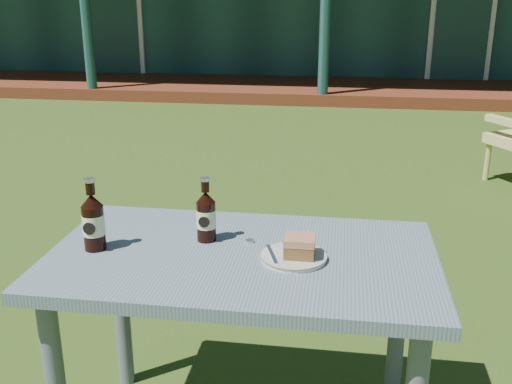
% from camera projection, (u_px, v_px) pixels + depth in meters
% --- Properties ---
extents(ground, '(80.00, 80.00, 0.00)m').
position_uv_depth(ground, '(288.00, 252.00, 3.58)').
color(ground, '#334916').
extents(cafe_table, '(1.20, 0.70, 0.72)m').
position_uv_depth(cafe_table, '(242.00, 283.00, 1.89)').
color(cafe_table, slate).
rests_on(cafe_table, ground).
extents(plate, '(0.20, 0.20, 0.01)m').
position_uv_depth(plate, '(294.00, 257.00, 1.81)').
color(plate, silver).
rests_on(plate, cafe_table).
extents(cake_slice, '(0.09, 0.09, 0.06)m').
position_uv_depth(cake_slice, '(300.00, 246.00, 1.80)').
color(cake_slice, brown).
rests_on(cake_slice, plate).
extents(fork, '(0.05, 0.14, 0.00)m').
position_uv_depth(fork, '(272.00, 254.00, 1.81)').
color(fork, silver).
rests_on(fork, plate).
extents(cola_bottle_near, '(0.06, 0.07, 0.21)m').
position_uv_depth(cola_bottle_near, '(206.00, 216.00, 1.92)').
color(cola_bottle_near, black).
rests_on(cola_bottle_near, cafe_table).
extents(cola_bottle_far, '(0.07, 0.07, 0.23)m').
position_uv_depth(cola_bottle_far, '(93.00, 221.00, 1.86)').
color(cola_bottle_far, black).
rests_on(cola_bottle_far, cafe_table).
extents(bottle_cap, '(0.03, 0.03, 0.01)m').
position_uv_depth(bottle_cap, '(250.00, 241.00, 1.93)').
color(bottle_cap, silver).
rests_on(bottle_cap, cafe_table).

